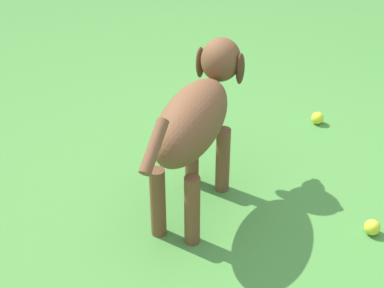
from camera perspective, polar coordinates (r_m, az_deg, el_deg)
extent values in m
plane|color=#478438|center=(2.64, 1.91, -5.98)|extent=(14.00, 14.00, 0.00)
ellipsoid|color=brown|center=(2.38, 0.00, 2.18)|extent=(0.63, 0.41, 0.26)
cylinder|color=brown|center=(2.70, -0.02, -0.91)|extent=(0.06, 0.06, 0.32)
cylinder|color=brown|center=(2.66, 2.93, -1.52)|extent=(0.06, 0.06, 0.32)
cylinder|color=brown|center=(2.41, -3.24, -5.55)|extent=(0.06, 0.06, 0.32)
cylinder|color=brown|center=(2.37, 0.02, -6.33)|extent=(0.06, 0.06, 0.32)
ellipsoid|color=brown|center=(2.62, 2.75, 7.99)|extent=(0.24, 0.23, 0.19)
ellipsoid|color=#472B19|center=(2.70, 3.32, 8.23)|extent=(0.16, 0.13, 0.08)
sphere|color=black|center=(2.76, 3.73, 8.72)|extent=(0.03, 0.03, 0.03)
ellipsoid|color=#472B19|center=(2.64, 0.79, 7.73)|extent=(0.07, 0.06, 0.14)
ellipsoid|color=#472B19|center=(2.59, 4.59, 7.11)|extent=(0.07, 0.06, 0.14)
cylinder|color=brown|center=(2.04, -3.60, -0.25)|extent=(0.19, 0.11, 0.15)
sphere|color=yellow|center=(3.29, 11.80, 2.42)|extent=(0.07, 0.07, 0.07)
sphere|color=#C9D32F|center=(2.59, 16.69, -7.56)|extent=(0.07, 0.07, 0.07)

